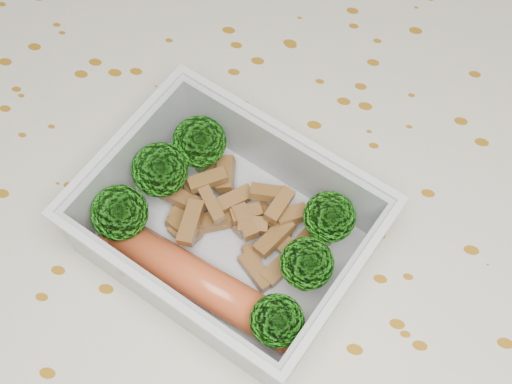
# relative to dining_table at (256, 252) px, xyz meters

# --- Properties ---
(dining_table) EXTENTS (1.40, 0.90, 0.75)m
(dining_table) POSITION_rel_dining_table_xyz_m (0.00, 0.00, 0.00)
(dining_table) COLOR brown
(dining_table) RESTS_ON ground
(tablecloth) EXTENTS (1.46, 0.96, 0.19)m
(tablecloth) POSITION_rel_dining_table_xyz_m (0.00, 0.00, 0.05)
(tablecloth) COLOR beige
(tablecloth) RESTS_ON dining_table
(lunch_container) EXTENTS (0.20, 0.18, 0.06)m
(lunch_container) POSITION_rel_dining_table_xyz_m (-0.01, -0.04, 0.11)
(lunch_container) COLOR silver
(lunch_container) RESTS_ON tablecloth
(broccoli_florets) EXTENTS (0.15, 0.13, 0.05)m
(broccoli_florets) POSITION_rel_dining_table_xyz_m (-0.01, -0.03, 0.12)
(broccoli_florets) COLOR #608C3F
(broccoli_florets) RESTS_ON lunch_container
(meat_pile) EXTENTS (0.10, 0.08, 0.03)m
(meat_pile) POSITION_rel_dining_table_xyz_m (-0.01, -0.02, 0.10)
(meat_pile) COLOR brown
(meat_pile) RESTS_ON lunch_container
(sausage) EXTENTS (0.14, 0.06, 0.02)m
(sausage) POSITION_rel_dining_table_xyz_m (-0.02, -0.07, 0.11)
(sausage) COLOR #C34E27
(sausage) RESTS_ON lunch_container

